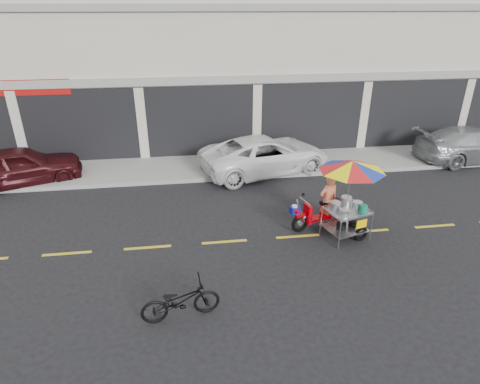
{
  "coord_description": "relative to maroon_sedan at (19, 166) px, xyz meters",
  "views": [
    {
      "loc": [
        -2.84,
        -9.01,
        5.72
      ],
      "look_at": [
        -1.5,
        0.6,
        1.15
      ],
      "focal_mm": 30.0,
      "sensor_mm": 36.0,
      "label": 1
    }
  ],
  "objects": [
    {
      "name": "shophouse_block",
      "position": [
        11.38,
        5.89,
        3.56
      ],
      "size": [
        36.0,
        8.11,
        10.4
      ],
      "color": "beige",
      "rests_on": "ground"
    },
    {
      "name": "sidewalk",
      "position": [
        8.56,
        0.8,
        -0.6
      ],
      "size": [
        45.0,
        3.0,
        0.15
      ],
      "primitive_type": "cube",
      "color": "gray",
      "rests_on": "ground"
    },
    {
      "name": "food_vendor_rig",
      "position": [
        9.69,
        -4.6,
        0.71
      ],
      "size": [
        2.53,
        2.09,
        2.21
      ],
      "rotation": [
        0.0,
        0.0,
        0.28
      ],
      "color": "black",
      "rests_on": "ground"
    },
    {
      "name": "near_bicycle",
      "position": [
        5.42,
        -7.37,
        -0.27
      ],
      "size": [
        1.64,
        0.79,
        0.83
      ],
      "primitive_type": "imported",
      "rotation": [
        0.0,
        0.0,
        1.73
      ],
      "color": "black",
      "rests_on": "ground"
    },
    {
      "name": "maroon_sedan",
      "position": [
        0.0,
        0.0,
        0.0
      ],
      "size": [
        4.29,
        2.86,
        1.36
      ],
      "primitive_type": "imported",
      "rotation": [
        0.0,
        0.0,
        1.92
      ],
      "color": "#330C10",
      "rests_on": "ground"
    },
    {
      "name": "ground",
      "position": [
        8.56,
        -4.7,
        -0.68
      ],
      "size": [
        90.0,
        90.0,
        0.0
      ],
      "primitive_type": "plane",
      "color": "black"
    },
    {
      "name": "white_pickup",
      "position": [
        8.58,
        0.0,
        -0.01
      ],
      "size": [
        5.24,
        3.44,
        1.34
      ],
      "primitive_type": "imported",
      "rotation": [
        0.0,
        0.0,
        1.84
      ],
      "color": "white",
      "rests_on": "ground"
    },
    {
      "name": "centerline",
      "position": [
        8.56,
        -4.7,
        -0.67
      ],
      "size": [
        42.0,
        0.1,
        0.01
      ],
      "primitive_type": "cube",
      "color": "gold",
      "rests_on": "ground"
    },
    {
      "name": "silver_pickup",
      "position": [
        16.98,
        0.0,
        -0.0
      ],
      "size": [
        4.74,
        2.14,
        1.35
      ],
      "primitive_type": "imported",
      "rotation": [
        0.0,
        0.0,
        1.63
      ],
      "color": "#A2A7AB",
      "rests_on": "ground"
    }
  ]
}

